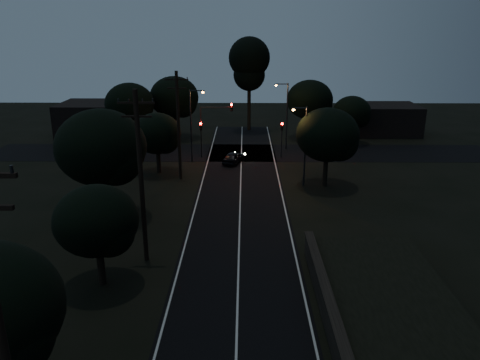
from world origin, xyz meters
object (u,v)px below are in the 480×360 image
object	(u,v)px
signal_right	(282,133)
streetlight_b	(285,111)
signal_mast	(216,120)
utility_pole_mid	(141,176)
utility_pole_near	(4,354)
streetlight_c	(304,141)
tall_pine	(249,63)
utility_pole_far	(178,124)
signal_left	(201,133)
car	(234,157)
streetlight_a	(193,121)

from	to	relation	value
signal_right	streetlight_b	size ratio (longest dim) A/B	0.51
streetlight_b	signal_mast	bearing A→B (deg)	-154.01
utility_pole_mid	signal_right	bearing A→B (deg)	67.01
utility_pole_near	streetlight_c	world-z (taller)	utility_pole_near
utility_pole_mid	tall_pine	distance (m)	40.78
utility_pole_far	utility_pole_near	bearing A→B (deg)	-90.00
utility_pole_mid	utility_pole_far	world-z (taller)	utility_pole_mid
tall_pine	signal_mast	xyz separation A→B (m)	(-3.91, -15.01, -5.11)
utility_pole_far	streetlight_c	world-z (taller)	utility_pole_far
signal_left	streetlight_b	size ratio (longest dim) A/B	0.51
signal_left	streetlight_b	distance (m)	10.84
utility_pole_near	streetlight_c	xyz separation A→B (m)	(11.83, 32.00, -1.89)
utility_pole_near	car	bearing A→B (deg)	82.52
streetlight_a	streetlight_c	world-z (taller)	streetlight_a
utility_pole_mid	signal_left	size ratio (longest dim) A/B	2.68
tall_pine	signal_right	world-z (taller)	tall_pine
utility_pole_near	utility_pole_far	bearing A→B (deg)	90.00
utility_pole_near	car	distance (m)	40.26
signal_left	signal_mast	world-z (taller)	signal_mast
utility_pole_mid	streetlight_c	size ratio (longest dim) A/B	1.47
utility_pole_far	streetlight_b	world-z (taller)	utility_pole_far
streetlight_a	car	xyz separation A→B (m)	(4.50, -0.47, -3.99)
signal_mast	streetlight_a	distance (m)	3.13
signal_mast	car	distance (m)	4.91
car	utility_pole_mid	bearing A→B (deg)	98.13
utility_pole_near	streetlight_b	world-z (taller)	utility_pole_near
utility_pole_far	streetlight_c	distance (m)	12.05
utility_pole_mid	signal_left	distance (m)	25.19
utility_pole_mid	utility_pole_near	bearing A→B (deg)	-90.00
streetlight_a	signal_mast	bearing A→B (deg)	39.77
utility_pole_mid	streetlight_a	bearing A→B (deg)	88.27
streetlight_a	streetlight_c	distance (m)	13.72
utility_pole_mid	streetlight_a	world-z (taller)	utility_pole_mid
utility_pole_far	streetlight_b	distance (m)	16.51
signal_mast	utility_pole_mid	bearing A→B (deg)	-97.04
utility_pole_far	signal_mast	size ratio (longest dim) A/B	1.68
utility_pole_far	streetlight_a	size ratio (longest dim) A/B	1.31
utility_pole_near	utility_pole_far	size ratio (longest dim) A/B	1.14
signal_right	tall_pine	bearing A→B (deg)	103.49
signal_mast	streetlight_c	world-z (taller)	streetlight_c
utility_pole_far	streetlight_c	bearing A→B (deg)	-9.60
utility_pole_far	tall_pine	world-z (taller)	tall_pine
streetlight_c	signal_right	bearing A→B (deg)	97.02
streetlight_c	car	xyz separation A→B (m)	(-6.64, 7.53, -3.70)
utility_pole_near	streetlight_a	distance (m)	40.04
signal_left	car	distance (m)	5.02
utility_pole_near	signal_mast	xyz separation A→B (m)	(3.09, 41.99, -1.91)
signal_right	streetlight_c	distance (m)	10.18
streetlight_a	streetlight_b	bearing A→B (deg)	29.48
streetlight_c	car	distance (m)	10.70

